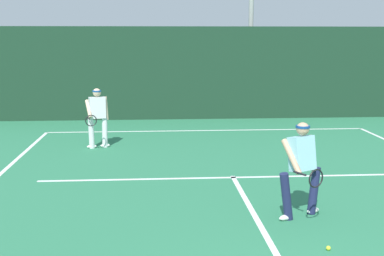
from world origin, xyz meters
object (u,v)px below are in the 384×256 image
at_px(tennis_ball, 328,248).
at_px(player_far, 97,115).
at_px(player_near, 302,166).
at_px(light_pole, 251,2).

bearing_deg(tennis_ball, player_far, 119.01).
height_order(player_near, light_pole, light_pole).
bearing_deg(player_far, light_pole, -147.55).
relative_size(player_far, light_pole, 0.23).
bearing_deg(player_far, tennis_ball, 101.91).
distance_m(player_far, light_pole, 8.61).
height_order(player_near, tennis_ball, player_near).
bearing_deg(player_near, player_far, -84.12).
bearing_deg(tennis_ball, light_pole, 84.44).
height_order(tennis_ball, light_pole, light_pole).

